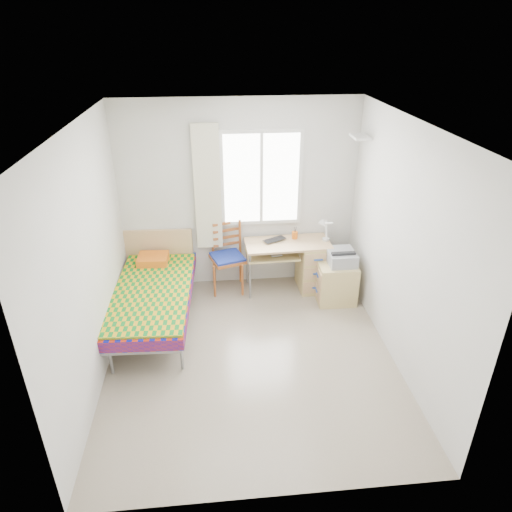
{
  "coord_description": "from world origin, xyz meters",
  "views": [
    {
      "loc": [
        -0.35,
        -4.11,
        3.41
      ],
      "look_at": [
        0.11,
        0.55,
        1.0
      ],
      "focal_mm": 32.0,
      "sensor_mm": 36.0,
      "label": 1
    }
  ],
  "objects_px": {
    "bed": "(153,292)",
    "printer": "(341,257)",
    "desk": "(308,263)",
    "cabinet": "(336,282)",
    "chair": "(228,253)"
  },
  "relations": [
    {
      "from": "desk",
      "to": "bed",
      "type": "bearing_deg",
      "value": -165.72
    },
    {
      "from": "bed",
      "to": "desk",
      "type": "relative_size",
      "value": 1.74
    },
    {
      "from": "bed",
      "to": "desk",
      "type": "bearing_deg",
      "value": 18.98
    },
    {
      "from": "chair",
      "to": "cabinet",
      "type": "distance_m",
      "value": 1.54
    },
    {
      "from": "desk",
      "to": "printer",
      "type": "height_order",
      "value": "printer"
    },
    {
      "from": "bed",
      "to": "desk",
      "type": "distance_m",
      "value": 2.18
    },
    {
      "from": "bed",
      "to": "cabinet",
      "type": "height_order",
      "value": "bed"
    },
    {
      "from": "chair",
      "to": "cabinet",
      "type": "xyz_separation_m",
      "value": [
        1.43,
        -0.49,
        -0.28
      ]
    },
    {
      "from": "cabinet",
      "to": "desk",
      "type": "bearing_deg",
      "value": 130.89
    },
    {
      "from": "bed",
      "to": "printer",
      "type": "relative_size",
      "value": 4.93
    },
    {
      "from": "bed",
      "to": "cabinet",
      "type": "xyz_separation_m",
      "value": [
        2.4,
        0.24,
        -0.14
      ]
    },
    {
      "from": "printer",
      "to": "bed",
      "type": "bearing_deg",
      "value": -174.19
    },
    {
      "from": "bed",
      "to": "chair",
      "type": "height_order",
      "value": "chair"
    },
    {
      "from": "bed",
      "to": "printer",
      "type": "bearing_deg",
      "value": 9.17
    },
    {
      "from": "printer",
      "to": "cabinet",
      "type": "bearing_deg",
      "value": -144.83
    }
  ]
}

